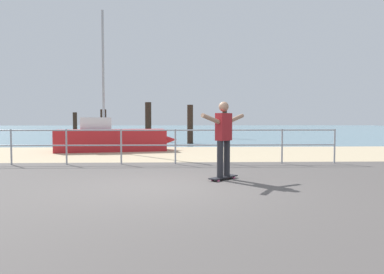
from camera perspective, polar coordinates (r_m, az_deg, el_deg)
name	(u,v)px	position (r m, az deg, el deg)	size (l,w,h in m)	color
ground_plane	(160,199)	(6.39, -4.98, -9.50)	(24.00, 10.00, 0.04)	#514C49
beach_strip	(171,154)	(14.30, -3.32, -2.57)	(24.00, 6.00, 0.04)	tan
sea_surface	(176,130)	(42.26, -2.45, 1.09)	(72.00, 50.00, 0.04)	slate
railing_fence	(121,141)	(10.99, -10.89, -0.64)	(12.74, 0.05, 1.05)	#9EA0A5
sailboat	(115,139)	(15.56, -11.76, -0.24)	(5.07, 2.20, 5.73)	#B21E23
skateboard	(223,177)	(8.22, 4.87, -6.22)	(0.70, 0.71, 0.08)	black
skateboarder	(224,134)	(8.12, 4.90, 0.41)	(1.08, 1.09, 1.65)	#26262B
groyne_post_0	(75,126)	(25.05, -17.62, 1.66)	(0.27, 0.27, 1.74)	#332319
groyne_post_1	(103,126)	(21.55, -13.52, 1.69)	(0.34, 0.34, 1.86)	#332319
groyne_post_2	(148,122)	(22.35, -6.78, 2.38)	(0.38, 0.38, 2.32)	#332319
groyne_post_3	(190,124)	(19.54, -0.29, 1.96)	(0.31, 0.31, 2.07)	#332319
groyne_post_4	(225,121)	(24.63, 5.05, 2.47)	(0.31, 0.31, 2.35)	#332319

